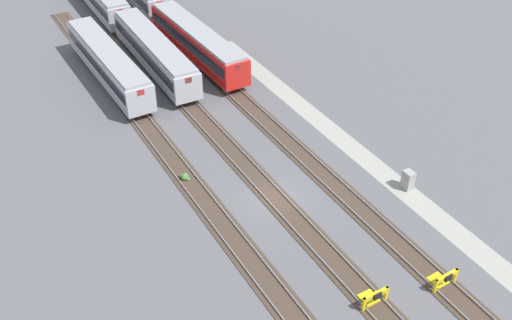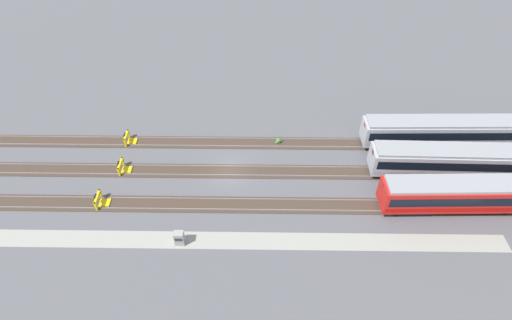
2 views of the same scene
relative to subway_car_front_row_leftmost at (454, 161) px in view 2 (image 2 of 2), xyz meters
The scene contains 13 objects.
ground_plane 24.59m from the subway_car_front_row_leftmost, behind, with size 400.00×400.00×0.00m, color #5B5B60.
service_walkway 26.30m from the subway_car_front_row_leftmost, 159.16° to the right, with size 54.00×2.00×0.01m, color #9E9E93.
rail_track_nearest 25.06m from the subway_car_front_row_leftmost, 168.73° to the right, with size 90.00×2.24×0.21m.
rail_track_near_inner 24.59m from the subway_car_front_row_leftmost, behind, with size 90.00×2.24×0.21m.
rail_track_middle 25.09m from the subway_car_front_row_leftmost, 168.47° to the left, with size 90.00×2.24×0.21m.
subway_car_front_row_leftmost is the anchor object (origin of this frame).
subway_car_front_row_left_inner 5.02m from the subway_car_front_row_leftmost, 90.00° to the left, with size 18.05×3.17×3.70m.
subway_car_front_row_right_inner 4.91m from the subway_car_front_row_leftmost, 90.00° to the right, with size 18.07×3.28×3.70m.
bumper_stop_nearest_track 37.86m from the subway_car_front_row_leftmost, behind, with size 1.37×2.01×1.22m.
bumper_stop_near_inner_track 36.48m from the subway_car_front_row_leftmost, behind, with size 1.35×2.00×1.22m.
bumper_stop_middle_track 37.39m from the subway_car_front_row_leftmost, behind, with size 1.36×2.00×1.22m.
electrical_cabinet 30.23m from the subway_car_front_row_leftmost, 161.27° to the right, with size 0.90×0.73×1.60m.
weed_clump 19.63m from the subway_car_front_row_leftmost, 164.68° to the left, with size 0.92×0.70×0.64m.
Camera 2 is at (3.39, -31.94, 31.61)m, focal length 28.00 mm.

